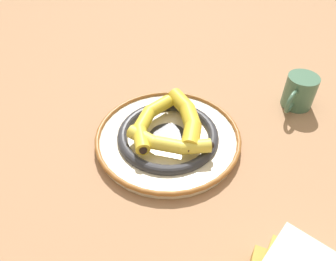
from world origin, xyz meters
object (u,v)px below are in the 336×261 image
(banana_b, at_px, (166,143))
(banana_c, at_px, (188,119))
(coffee_mug, at_px, (299,91))
(banana_a, at_px, (149,121))
(decorative_bowl, at_px, (168,137))

(banana_b, xyz_separation_m, banana_c, (-0.04, -0.08, 0.00))
(banana_c, bearing_deg, coffee_mug, -77.83)
(banana_a, distance_m, banana_c, 0.09)
(banana_a, bearing_deg, banana_c, 109.24)
(decorative_bowl, relative_size, banana_a, 1.69)
(decorative_bowl, height_order, banana_b, banana_b)
(banana_a, height_order, coffee_mug, coffee_mug)
(decorative_bowl, height_order, coffee_mug, coffee_mug)
(decorative_bowl, relative_size, banana_b, 1.66)
(banana_c, xyz_separation_m, coffee_mug, (-0.28, -0.15, -0.01))
(decorative_bowl, bearing_deg, coffee_mug, -150.80)
(banana_b, xyz_separation_m, coffee_mug, (-0.32, -0.23, -0.00))
(banana_a, relative_size, coffee_mug, 1.71)
(coffee_mug, bearing_deg, banana_b, -23.53)
(decorative_bowl, distance_m, banana_c, 0.06)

